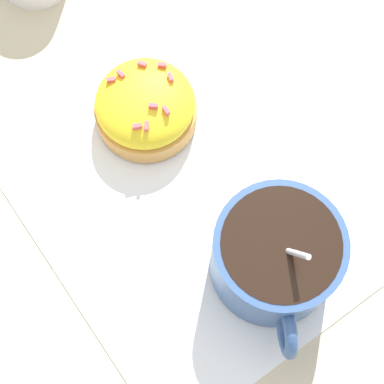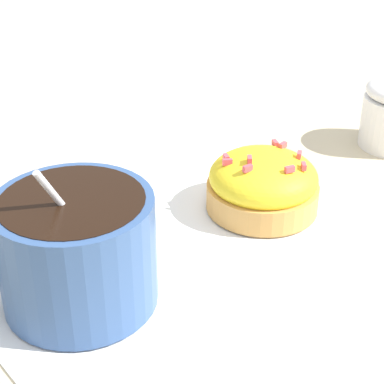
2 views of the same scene
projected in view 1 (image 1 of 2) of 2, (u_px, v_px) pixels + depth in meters
ground_plane at (200, 193)px, 0.51m from camera, size 3.00×3.00×0.00m
paper_napkin at (200, 193)px, 0.51m from camera, size 0.29×0.26×0.00m
coffee_cup at (276, 257)px, 0.45m from camera, size 0.11×0.09×0.09m
frosted_pastry at (147, 106)px, 0.51m from camera, size 0.08×0.08×0.05m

